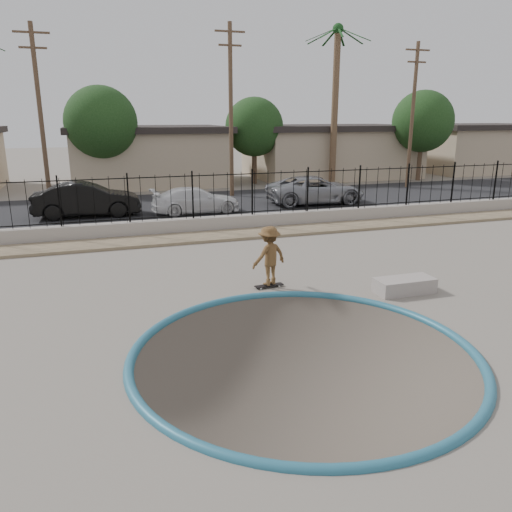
{
  "coord_description": "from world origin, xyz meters",
  "views": [
    {
      "loc": [
        -3.72,
        -9.34,
        4.61
      ],
      "look_at": [
        -0.03,
        2.0,
        1.24
      ],
      "focal_mm": 35.0,
      "sensor_mm": 36.0,
      "label": 1
    }
  ],
  "objects_px": {
    "car_b": "(87,200)",
    "car_d": "(316,190)",
    "skateboard": "(269,285)",
    "concrete_ledge": "(404,285)",
    "skater": "(269,259)",
    "car_c": "(196,200)"
  },
  "relations": [
    {
      "from": "car_c",
      "to": "car_d",
      "type": "height_order",
      "value": "car_d"
    },
    {
      "from": "skater",
      "to": "car_d",
      "type": "distance_m",
      "value": 13.84
    },
    {
      "from": "concrete_ledge",
      "to": "car_b",
      "type": "relative_size",
      "value": 0.33
    },
    {
      "from": "car_b",
      "to": "skateboard",
      "type": "bearing_deg",
      "value": -156.49
    },
    {
      "from": "skater",
      "to": "car_d",
      "type": "relative_size",
      "value": 0.31
    },
    {
      "from": "skater",
      "to": "car_c",
      "type": "distance_m",
      "value": 11.31
    },
    {
      "from": "car_b",
      "to": "car_d",
      "type": "xyz_separation_m",
      "value": [
        11.65,
        0.0,
        -0.06
      ]
    },
    {
      "from": "concrete_ledge",
      "to": "car_c",
      "type": "relative_size",
      "value": 0.38
    },
    {
      "from": "concrete_ledge",
      "to": "car_d",
      "type": "height_order",
      "value": "car_d"
    },
    {
      "from": "skater",
      "to": "car_b",
      "type": "height_order",
      "value": "skater"
    },
    {
      "from": "skater",
      "to": "concrete_ledge",
      "type": "distance_m",
      "value": 3.71
    },
    {
      "from": "skater",
      "to": "concrete_ledge",
      "type": "xyz_separation_m",
      "value": [
        3.33,
        -1.52,
        -0.62
      ]
    },
    {
      "from": "skater",
      "to": "car_b",
      "type": "xyz_separation_m",
      "value": [
        -4.76,
        12.0,
        0.01
      ]
    },
    {
      "from": "skater",
      "to": "car_d",
      "type": "xyz_separation_m",
      "value": [
        6.89,
        12.0,
        -0.05
      ]
    },
    {
      "from": "concrete_ledge",
      "to": "car_c",
      "type": "bearing_deg",
      "value": 103.57
    },
    {
      "from": "car_b",
      "to": "car_d",
      "type": "height_order",
      "value": "car_b"
    },
    {
      "from": "car_d",
      "to": "skater",
      "type": "bearing_deg",
      "value": 152.45
    },
    {
      "from": "skateboard",
      "to": "concrete_ledge",
      "type": "height_order",
      "value": "concrete_ledge"
    },
    {
      "from": "skater",
      "to": "car_c",
      "type": "xyz_separation_m",
      "value": [
        0.23,
        11.3,
        -0.16
      ]
    },
    {
      "from": "skater",
      "to": "car_c",
      "type": "bearing_deg",
      "value": -109.9
    },
    {
      "from": "concrete_ledge",
      "to": "skater",
      "type": "bearing_deg",
      "value": 155.51
    },
    {
      "from": "concrete_ledge",
      "to": "car_b",
      "type": "xyz_separation_m",
      "value": [
        -8.09,
        13.52,
        0.63
      ]
    }
  ]
}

